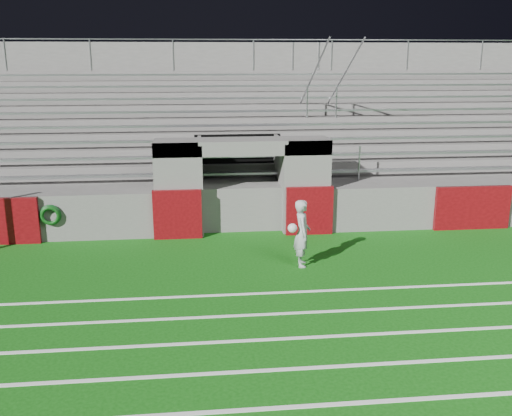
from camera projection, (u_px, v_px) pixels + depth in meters
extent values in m
plane|color=#0E4F0D|center=(256.00, 276.00, 12.82)|extent=(90.00, 90.00, 0.00)
cube|color=white|center=(293.00, 407.00, 8.02)|extent=(28.00, 0.09, 0.01)
cube|color=white|center=(282.00, 369.00, 8.98)|extent=(28.00, 0.09, 0.01)
cube|color=white|center=(274.00, 339.00, 9.94)|extent=(28.00, 0.09, 0.01)
cube|color=white|center=(267.00, 314.00, 10.90)|extent=(28.00, 0.09, 0.01)
cube|color=white|center=(261.00, 293.00, 11.86)|extent=(28.00, 0.09, 0.01)
cube|color=#5D5B58|center=(508.00, 205.00, 16.51)|extent=(10.60, 0.35, 1.25)
cube|color=#5D5B58|center=(177.00, 187.00, 15.67)|extent=(1.20, 1.00, 2.60)
cube|color=#5D5B58|center=(306.00, 184.00, 16.04)|extent=(1.20, 1.00, 2.60)
cube|color=black|center=(238.00, 175.00, 17.50)|extent=(2.60, 0.20, 2.50)
cube|color=#5D5B58|center=(201.00, 184.00, 16.32)|extent=(0.10, 2.20, 2.50)
cube|color=#5D5B58|center=(280.00, 182.00, 16.56)|extent=(0.10, 2.20, 2.50)
cube|color=#5D5B58|center=(242.00, 146.00, 15.57)|extent=(4.80, 1.00, 0.40)
cube|color=#5D5B58|center=(233.00, 165.00, 19.59)|extent=(26.00, 8.00, 0.20)
cube|color=#5D5B58|center=(233.00, 183.00, 19.75)|extent=(26.00, 8.00, 1.05)
cube|color=#4F060B|center=(178.00, 214.00, 15.29)|extent=(1.30, 0.15, 1.35)
cube|color=#4F060B|center=(309.00, 211.00, 15.67)|extent=(1.30, 0.15, 1.35)
cube|color=#4F060B|center=(472.00, 208.00, 16.16)|extent=(2.20, 0.15, 1.25)
cube|color=gray|center=(240.00, 173.00, 16.70)|extent=(23.00, 0.28, 0.06)
cube|color=#5D5B58|center=(238.00, 169.00, 17.52)|extent=(24.00, 0.75, 0.38)
cube|color=gray|center=(238.00, 156.00, 17.32)|extent=(23.00, 0.28, 0.06)
cube|color=#5D5B58|center=(236.00, 158.00, 18.19)|extent=(24.00, 0.75, 0.76)
cube|color=gray|center=(236.00, 140.00, 17.94)|extent=(23.00, 0.28, 0.06)
cube|color=#5D5B58|center=(234.00, 149.00, 18.86)|extent=(24.00, 0.75, 1.14)
cube|color=gray|center=(234.00, 125.00, 18.56)|extent=(23.00, 0.28, 0.06)
cube|color=#5D5B58|center=(232.00, 140.00, 19.54)|extent=(24.00, 0.75, 1.52)
cube|color=gray|center=(232.00, 111.00, 19.19)|extent=(23.00, 0.28, 0.06)
cube|color=#5D5B58|center=(231.00, 132.00, 20.21)|extent=(24.00, 0.75, 1.90)
cube|color=gray|center=(231.00, 98.00, 19.81)|extent=(23.00, 0.28, 0.06)
cube|color=#5D5B58|center=(230.00, 124.00, 20.88)|extent=(24.00, 0.75, 2.28)
cube|color=gray|center=(229.00, 86.00, 20.43)|extent=(23.00, 0.28, 0.06)
cube|color=#5D5B58|center=(228.00, 116.00, 21.55)|extent=(24.00, 0.75, 2.66)
cube|color=gray|center=(228.00, 75.00, 21.06)|extent=(23.00, 0.28, 0.06)
cube|color=#5D5B58|center=(227.00, 113.00, 22.18)|extent=(26.00, 0.60, 5.29)
cylinder|color=#A5A8AD|center=(326.00, 164.00, 16.62)|extent=(0.05, 0.05, 1.00)
cylinder|color=#A5A8AD|center=(307.00, 103.00, 19.11)|extent=(0.05, 0.05, 1.00)
cylinder|color=#A5A8AD|center=(293.00, 56.00, 21.60)|extent=(0.05, 0.05, 1.00)
cylinder|color=#A5A8AD|center=(307.00, 88.00, 18.98)|extent=(0.05, 6.02, 3.08)
cylinder|color=#A5A8AD|center=(359.00, 163.00, 16.72)|extent=(0.05, 0.05, 1.00)
cylinder|color=#A5A8AD|center=(336.00, 103.00, 19.21)|extent=(0.05, 0.05, 1.00)
cylinder|color=#A5A8AD|center=(319.00, 56.00, 21.70)|extent=(0.05, 0.05, 1.00)
cylinder|color=#A5A8AD|center=(337.00, 88.00, 19.08)|extent=(0.05, 6.02, 3.08)
cylinder|color=#A5A8AD|center=(5.00, 55.00, 20.51)|extent=(0.05, 0.05, 1.10)
cylinder|color=#A5A8AD|center=(90.00, 55.00, 20.81)|extent=(0.05, 0.05, 1.10)
cylinder|color=#A5A8AD|center=(173.00, 55.00, 21.12)|extent=(0.05, 0.05, 1.10)
cylinder|color=#A5A8AD|center=(254.00, 55.00, 21.43)|extent=(0.05, 0.05, 1.10)
cylinder|color=#A5A8AD|center=(332.00, 55.00, 21.74)|extent=(0.05, 0.05, 1.10)
cylinder|color=#A5A8AD|center=(408.00, 55.00, 22.05)|extent=(0.05, 0.05, 1.10)
cylinder|color=#A5A8AD|center=(481.00, 55.00, 22.36)|extent=(0.05, 0.05, 1.10)
cylinder|color=#A5A8AD|center=(227.00, 39.00, 21.19)|extent=(24.00, 0.05, 0.05)
imported|color=#A0A6A9|center=(302.00, 233.00, 13.27)|extent=(0.42, 0.60, 1.59)
sphere|color=white|center=(292.00, 228.00, 13.09)|extent=(0.22, 0.22, 0.22)
torus|color=#0C3D14|center=(51.00, 215.00, 14.94)|extent=(0.56, 0.10, 0.56)
torus|color=#0C4010|center=(50.00, 216.00, 14.89)|extent=(0.51, 0.10, 0.51)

